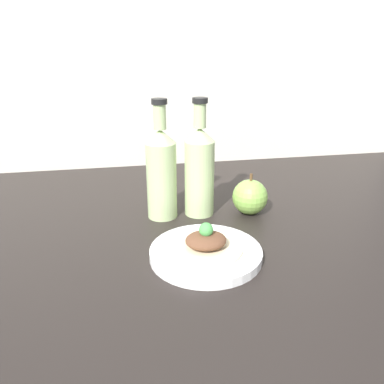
{
  "coord_description": "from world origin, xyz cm",
  "views": [
    {
      "loc": [
        -13.08,
        -74.76,
        38.57
      ],
      "look_at": [
        0.88,
        -1.79,
        9.88
      ],
      "focal_mm": 35.0,
      "sensor_mm": 36.0,
      "label": 1
    }
  ],
  "objects_px": {
    "plated_food": "(206,242)",
    "plate": "(206,252)",
    "apple": "(250,197)",
    "cider_bottle_left": "(161,171)",
    "cider_bottle_right": "(200,169)"
  },
  "relations": [
    {
      "from": "plated_food",
      "to": "plate",
      "type": "bearing_deg",
      "value": -75.96
    },
    {
      "from": "apple",
      "to": "cider_bottle_left",
      "type": "bearing_deg",
      "value": 173.55
    },
    {
      "from": "plated_food",
      "to": "cider_bottle_left",
      "type": "bearing_deg",
      "value": 106.12
    },
    {
      "from": "cider_bottle_left",
      "to": "apple",
      "type": "relative_size",
      "value": 2.73
    },
    {
      "from": "plated_food",
      "to": "cider_bottle_right",
      "type": "xyz_separation_m",
      "value": [
        0.03,
        0.21,
        0.08
      ]
    },
    {
      "from": "plate",
      "to": "cider_bottle_right",
      "type": "bearing_deg",
      "value": 81.62
    },
    {
      "from": "apple",
      "to": "plated_food",
      "type": "bearing_deg",
      "value": -129.51
    },
    {
      "from": "cider_bottle_left",
      "to": "apple",
      "type": "xyz_separation_m",
      "value": [
        0.21,
        -0.02,
        -0.07
      ]
    },
    {
      "from": "plate",
      "to": "cider_bottle_left",
      "type": "bearing_deg",
      "value": 106.12
    },
    {
      "from": "cider_bottle_right",
      "to": "apple",
      "type": "relative_size",
      "value": 2.73
    },
    {
      "from": "plate",
      "to": "cider_bottle_left",
      "type": "xyz_separation_m",
      "value": [
        -0.06,
        0.21,
        0.1
      ]
    },
    {
      "from": "cider_bottle_left",
      "to": "plated_food",
      "type": "bearing_deg",
      "value": -73.88
    },
    {
      "from": "plate",
      "to": "cider_bottle_right",
      "type": "relative_size",
      "value": 0.78
    },
    {
      "from": "plated_food",
      "to": "apple",
      "type": "relative_size",
      "value": 1.4
    },
    {
      "from": "plate",
      "to": "apple",
      "type": "height_order",
      "value": "apple"
    }
  ]
}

